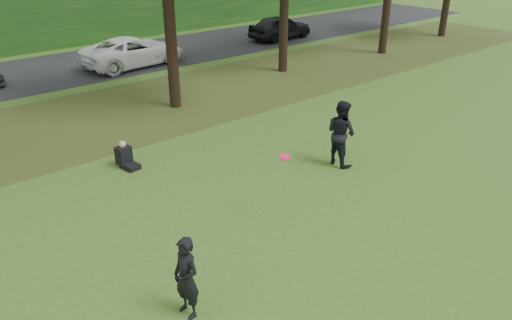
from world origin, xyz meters
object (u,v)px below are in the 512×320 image
Objects in this scene: player_right at (341,133)px; player_left at (186,278)px; frisbee at (285,157)px; seated_person at (126,157)px.

player_left is at bearing 113.46° from player_right.
frisbee reaches higher than player_left.
frisbee is at bearing -81.45° from seated_person.
player_right is at bearing 104.27° from player_left.
seated_person is at bearing 55.83° from player_right.
player_right is 6.55m from seated_person.
player_right is 7.20× the size of frisbee.
player_left is 0.83× the size of player_right.
seated_person is at bearing 157.33° from player_left.
player_right is 3.70m from frisbee.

